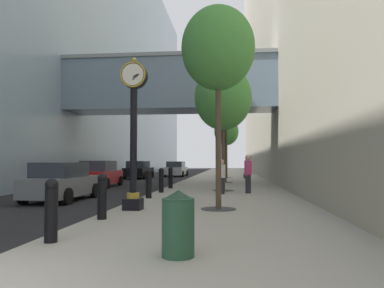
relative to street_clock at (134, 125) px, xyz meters
The scene contains 20 objects.
ground_plane 19.39m from the street_clock, 92.13° to the left, with size 110.00×110.00×0.00m, color black.
sidewalk_right 22.50m from the street_clock, 83.31° to the left, with size 6.63×80.00×0.14m, color #9E998E.
building_block_left 27.55m from the street_clock, 119.01° to the left, with size 23.07×80.00×27.57m.
street_clock is the anchor object (origin of this frame).
bollard_nearest 5.03m from the street_clock, 93.84° to the right, with size 0.25×0.25×1.19m.
bollard_second 2.78m from the street_clock, 99.27° to the right, with size 0.25×0.25×1.19m.
bollard_fourth 4.07m from the street_clock, 95.00° to the left, with size 0.25×0.25×1.19m.
bollard_fifth 6.56m from the street_clock, 92.83° to the left, with size 0.25×0.25×1.19m.
bollard_sixth 9.18m from the street_clock, 91.98° to the left, with size 0.25×0.25×1.19m.
street_tree_near 3.62m from the street_clock, ahead, with size 2.35×2.35×6.47m.
street_tree_mid_near 8.36m from the street_clock, 70.94° to the left, with size 2.94×2.94×6.48m.
street_tree_mid_far 15.38m from the street_clock, 79.95° to the left, with size 2.80×2.80×7.16m.
street_tree_far 22.33m from the street_clock, 83.20° to the left, with size 2.20×2.20×5.47m.
trash_bin 6.16m from the street_clock, 67.77° to the right, with size 0.53×0.53×1.05m.
pedestrian_walking 7.55m from the street_clock, 58.67° to the left, with size 0.45×0.52×1.79m.
pedestrian_by_clock 6.49m from the street_clock, 65.29° to the left, with size 0.39×0.39×1.58m.
car_black_near 23.44m from the street_clock, 103.95° to the left, with size 2.19×4.42×1.65m.
car_red_mid 12.70m from the street_clock, 114.91° to the left, with size 2.20×4.56×1.67m.
car_silver_far 27.86m from the street_clock, 95.77° to the left, with size 2.13×4.59×1.61m.
car_grey_trailing 5.63m from the street_clock, 139.18° to the left, with size 1.97×4.13×1.59m.
Camera 1 is at (3.74, -3.33, 1.65)m, focal length 34.21 mm.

